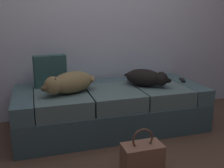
{
  "coord_description": "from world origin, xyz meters",
  "views": [
    {
      "loc": [
        -0.78,
        -1.63,
        1.23
      ],
      "look_at": [
        0.0,
        0.92,
        0.52
      ],
      "focal_mm": 41.9,
      "sensor_mm": 36.0,
      "label": 1
    }
  ],
  "objects_px": {
    "tv_remote": "(182,80)",
    "couch": "(111,108)",
    "throw_pillow": "(50,71)",
    "handbag": "(142,158)",
    "dog_tan": "(69,83)",
    "dog_dark": "(147,78)"
  },
  "relations": [
    {
      "from": "dog_tan",
      "to": "dog_dark",
      "type": "bearing_deg",
      "value": 1.35
    },
    {
      "from": "dog_dark",
      "to": "tv_remote",
      "type": "bearing_deg",
      "value": 9.23
    },
    {
      "from": "tv_remote",
      "to": "couch",
      "type": "bearing_deg",
      "value": -157.01
    },
    {
      "from": "dog_tan",
      "to": "tv_remote",
      "type": "relative_size",
      "value": 3.97
    },
    {
      "from": "dog_dark",
      "to": "handbag",
      "type": "distance_m",
      "value": 1.02
    },
    {
      "from": "dog_tan",
      "to": "dog_dark",
      "type": "distance_m",
      "value": 0.84
    },
    {
      "from": "dog_tan",
      "to": "handbag",
      "type": "distance_m",
      "value": 1.03
    },
    {
      "from": "tv_remote",
      "to": "throw_pillow",
      "type": "distance_m",
      "value": 1.53
    },
    {
      "from": "tv_remote",
      "to": "throw_pillow",
      "type": "height_order",
      "value": "throw_pillow"
    },
    {
      "from": "couch",
      "to": "throw_pillow",
      "type": "bearing_deg",
      "value": 158.88
    },
    {
      "from": "dog_dark",
      "to": "handbag",
      "type": "xyz_separation_m",
      "value": [
        -0.4,
        -0.84,
        -0.43
      ]
    },
    {
      "from": "dog_tan",
      "to": "handbag",
      "type": "xyz_separation_m",
      "value": [
        0.45,
        -0.82,
        -0.45
      ]
    },
    {
      "from": "throw_pillow",
      "to": "dog_tan",
      "type": "bearing_deg",
      "value": -63.62
    },
    {
      "from": "couch",
      "to": "handbag",
      "type": "xyz_separation_m",
      "value": [
        -0.01,
        -0.9,
        -0.11
      ]
    },
    {
      "from": "tv_remote",
      "to": "handbag",
      "type": "height_order",
      "value": "tv_remote"
    },
    {
      "from": "couch",
      "to": "tv_remote",
      "type": "xyz_separation_m",
      "value": [
        0.89,
        0.02,
        0.25
      ]
    },
    {
      "from": "throw_pillow",
      "to": "handbag",
      "type": "relative_size",
      "value": 0.9
    },
    {
      "from": "tv_remote",
      "to": "handbag",
      "type": "distance_m",
      "value": 1.33
    },
    {
      "from": "couch",
      "to": "dog_tan",
      "type": "relative_size",
      "value": 3.38
    },
    {
      "from": "couch",
      "to": "dog_tan",
      "type": "xyz_separation_m",
      "value": [
        -0.45,
        -0.09,
        0.34
      ]
    },
    {
      "from": "throw_pillow",
      "to": "handbag",
      "type": "xyz_separation_m",
      "value": [
        0.61,
        -1.14,
        -0.51
      ]
    },
    {
      "from": "couch",
      "to": "dog_tan",
      "type": "distance_m",
      "value": 0.57
    }
  ]
}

